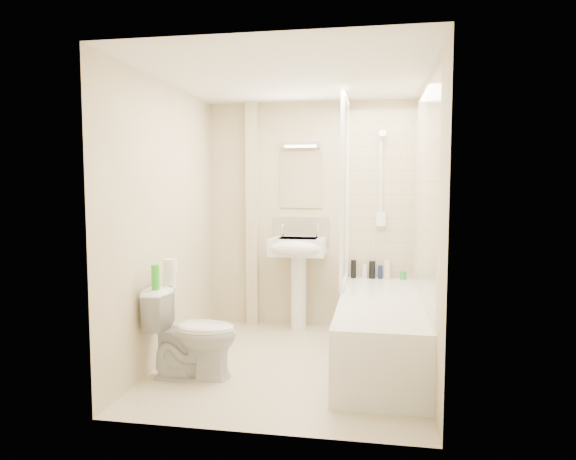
# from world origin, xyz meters

# --- Properties ---
(floor) EXTENTS (2.50, 2.50, 0.00)m
(floor) POSITION_xyz_m (0.00, 0.00, 0.00)
(floor) COLOR beige
(floor) RESTS_ON ground
(wall_back) EXTENTS (2.20, 0.02, 2.40)m
(wall_back) POSITION_xyz_m (0.00, 1.25, 1.20)
(wall_back) COLOR beige
(wall_back) RESTS_ON ground
(wall_left) EXTENTS (0.02, 2.50, 2.40)m
(wall_left) POSITION_xyz_m (-1.10, 0.00, 1.20)
(wall_left) COLOR beige
(wall_left) RESTS_ON ground
(wall_right) EXTENTS (0.02, 2.50, 2.40)m
(wall_right) POSITION_xyz_m (1.10, 0.00, 1.20)
(wall_right) COLOR beige
(wall_right) RESTS_ON ground
(ceiling) EXTENTS (2.20, 2.50, 0.02)m
(ceiling) POSITION_xyz_m (0.00, 0.00, 2.40)
(ceiling) COLOR white
(ceiling) RESTS_ON wall_back
(tile_back) EXTENTS (0.70, 0.01, 1.75)m
(tile_back) POSITION_xyz_m (0.75, 1.24, 1.42)
(tile_back) COLOR beige
(tile_back) RESTS_ON wall_back
(tile_right) EXTENTS (0.01, 2.10, 1.75)m
(tile_right) POSITION_xyz_m (1.09, 0.20, 1.42)
(tile_right) COLOR beige
(tile_right) RESTS_ON wall_right
(pipe_boxing) EXTENTS (0.12, 0.12, 2.40)m
(pipe_boxing) POSITION_xyz_m (-0.62, 1.19, 1.20)
(pipe_boxing) COLOR beige
(pipe_boxing) RESTS_ON ground
(splashback) EXTENTS (0.60, 0.02, 0.30)m
(splashback) POSITION_xyz_m (-0.10, 1.24, 1.03)
(splashback) COLOR beige
(splashback) RESTS_ON wall_back
(mirror) EXTENTS (0.46, 0.01, 0.60)m
(mirror) POSITION_xyz_m (-0.10, 1.24, 1.58)
(mirror) COLOR white
(mirror) RESTS_ON wall_back
(strip_light) EXTENTS (0.42, 0.07, 0.07)m
(strip_light) POSITION_xyz_m (-0.10, 1.22, 1.95)
(strip_light) COLOR silver
(strip_light) RESTS_ON wall_back
(bathtub) EXTENTS (0.70, 2.10, 0.55)m
(bathtub) POSITION_xyz_m (0.75, 0.20, 0.29)
(bathtub) COLOR white
(bathtub) RESTS_ON ground
(shower_screen) EXTENTS (0.04, 0.92, 1.80)m
(shower_screen) POSITION_xyz_m (0.40, 0.80, 1.45)
(shower_screen) COLOR white
(shower_screen) RESTS_ON bathtub
(shower_fixture) EXTENTS (0.10, 0.16, 0.99)m
(shower_fixture) POSITION_xyz_m (0.75, 1.19, 1.55)
(shower_fixture) COLOR white
(shower_fixture) RESTS_ON wall_back
(pedestal_sink) EXTENTS (0.58, 0.51, 1.11)m
(pedestal_sink) POSITION_xyz_m (-0.10, 1.01, 0.78)
(pedestal_sink) COLOR white
(pedestal_sink) RESTS_ON ground
(bottle_black_a) EXTENTS (0.06, 0.06, 0.19)m
(bottle_black_a) POSITION_xyz_m (0.47, 1.16, 0.64)
(bottle_black_a) COLOR black
(bottle_black_a) RESTS_ON bathtub
(bottle_white_a) EXTENTS (0.06, 0.06, 0.14)m
(bottle_white_a) POSITION_xyz_m (0.59, 1.16, 0.62)
(bottle_white_a) COLOR silver
(bottle_white_a) RESTS_ON bathtub
(bottle_black_b) EXTENTS (0.06, 0.06, 0.18)m
(bottle_black_b) POSITION_xyz_m (0.67, 1.16, 0.64)
(bottle_black_b) COLOR black
(bottle_black_b) RESTS_ON bathtub
(bottle_blue) EXTENTS (0.05, 0.05, 0.14)m
(bottle_blue) POSITION_xyz_m (0.75, 1.16, 0.62)
(bottle_blue) COLOR navy
(bottle_blue) RESTS_ON bathtub
(bottle_cream) EXTENTS (0.07, 0.07, 0.19)m
(bottle_cream) POSITION_xyz_m (0.82, 1.16, 0.65)
(bottle_cream) COLOR beige
(bottle_cream) RESTS_ON bathtub
(bottle_green) EXTENTS (0.06, 0.06, 0.08)m
(bottle_green) POSITION_xyz_m (0.99, 1.16, 0.59)
(bottle_green) COLOR green
(bottle_green) RESTS_ON bathtub
(toilet) EXTENTS (0.49, 0.76, 0.72)m
(toilet) POSITION_xyz_m (-0.72, -0.42, 0.36)
(toilet) COLOR white
(toilet) RESTS_ON ground
(toilet_roll_lower) EXTENTS (0.10, 0.10, 0.10)m
(toilet_roll_lower) POSITION_xyz_m (-0.94, -0.33, 0.77)
(toilet_roll_lower) COLOR white
(toilet_roll_lower) RESTS_ON toilet
(toilet_roll_upper) EXTENTS (0.11, 0.11, 0.11)m
(toilet_roll_upper) POSITION_xyz_m (-0.93, -0.34, 0.87)
(toilet_roll_upper) COLOR white
(toilet_roll_upper) RESTS_ON toilet_roll_lower
(green_bottle) EXTENTS (0.06, 0.06, 0.20)m
(green_bottle) POSITION_xyz_m (-0.97, -0.54, 0.81)
(green_bottle) COLOR green
(green_bottle) RESTS_ON toilet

